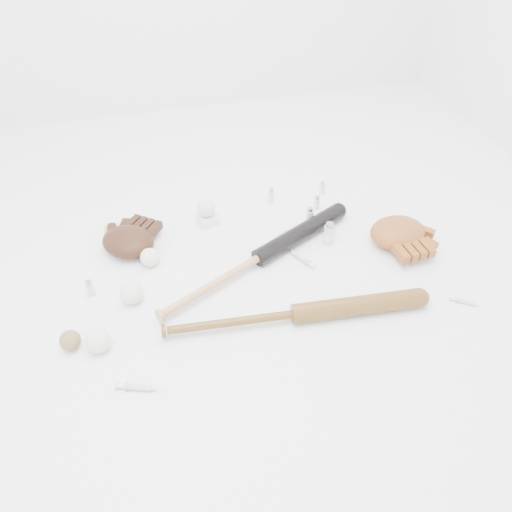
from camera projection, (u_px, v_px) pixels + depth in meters
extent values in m
plane|color=white|center=(250.00, 278.00, 1.85)|extent=(3.00, 3.00, 0.00)
cube|color=gold|center=(112.00, 231.00, 2.06)|extent=(0.07, 0.09, 0.00)
cube|color=white|center=(207.00, 219.00, 2.09)|extent=(0.09, 0.09, 0.04)
sphere|color=silver|center=(206.00, 208.00, 2.05)|extent=(0.08, 0.08, 0.08)
sphere|color=silver|center=(98.00, 341.00, 1.58)|extent=(0.08, 0.08, 0.08)
sphere|color=silver|center=(150.00, 257.00, 1.88)|extent=(0.07, 0.07, 0.07)
sphere|color=silver|center=(132.00, 293.00, 1.74)|extent=(0.08, 0.08, 0.08)
sphere|color=brown|center=(70.00, 340.00, 1.59)|extent=(0.07, 0.07, 0.07)
cylinder|color=silver|center=(271.00, 195.00, 2.20)|extent=(0.03, 0.03, 0.07)
cylinder|color=silver|center=(317.00, 202.00, 2.16)|extent=(0.02, 0.02, 0.06)
cylinder|color=silver|center=(310.00, 216.00, 2.08)|extent=(0.03, 0.03, 0.08)
cylinder|color=silver|center=(329.00, 233.00, 1.98)|extent=(0.04, 0.04, 0.10)
cylinder|color=silver|center=(90.00, 288.00, 1.77)|extent=(0.03, 0.03, 0.07)
cylinder|color=silver|center=(322.00, 188.00, 2.24)|extent=(0.02, 0.02, 0.06)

